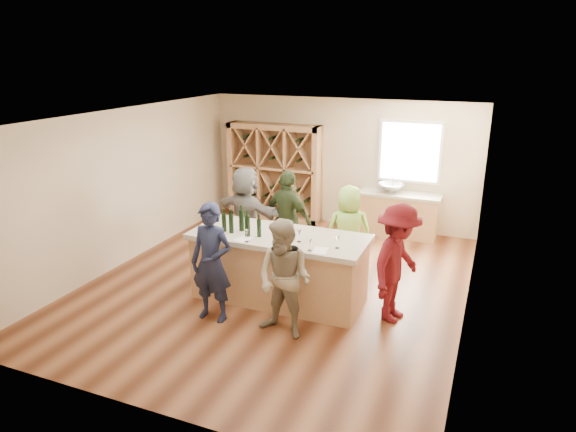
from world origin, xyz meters
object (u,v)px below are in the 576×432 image
at_px(person_near_right, 284,279).
at_px(tasting_counter_base, 279,269).
at_px(sink, 391,188).
at_px(person_server, 397,263).
at_px(wine_rack, 274,172).
at_px(wine_bottle_b, 231,224).
at_px(person_far_right, 348,232).
at_px(wine_bottle_a, 224,222).
at_px(wine_bottle_c, 242,220).
at_px(wine_bottle_d, 247,226).
at_px(person_far_mid, 288,219).
at_px(person_far_left, 246,214).
at_px(wine_bottle_e, 259,228).
at_px(person_near_left, 212,263).

bearing_deg(person_near_right, tasting_counter_base, 126.33).
bearing_deg(sink, person_server, -76.98).
height_order(wine_rack, tasting_counter_base, wine_rack).
distance_m(wine_bottle_b, person_far_right, 2.10).
height_order(wine_rack, wine_bottle_a, wine_rack).
xyz_separation_m(wine_bottle_c, wine_bottle_d, (0.20, -0.20, 0.00)).
bearing_deg(wine_rack, tasting_counter_base, -65.23).
bearing_deg(wine_bottle_a, person_far_mid, 72.19).
relative_size(wine_bottle_c, person_far_mid, 0.19).
bearing_deg(person_far_right, sink, -118.10).
height_order(person_near_right, person_server, person_server).
height_order(person_near_right, person_far_left, person_far_left).
bearing_deg(wine_rack, person_far_right, -45.41).
distance_m(sink, wine_bottle_b, 4.25).
relative_size(tasting_counter_base, person_far_mid, 1.47).
bearing_deg(wine_bottle_e, person_near_left, -118.79).
bearing_deg(person_near_left, wine_bottle_e, 61.50).
height_order(tasting_counter_base, wine_bottle_e, wine_bottle_e).
relative_size(tasting_counter_base, person_far_right, 1.60).
xyz_separation_m(wine_rack, tasting_counter_base, (1.74, -3.78, -0.60)).
xyz_separation_m(tasting_counter_base, wine_bottle_a, (-0.85, -0.18, 0.73)).
distance_m(wine_bottle_b, person_server, 2.55).
distance_m(wine_rack, person_near_left, 4.84).
bearing_deg(person_far_left, person_far_right, -165.33).
bearing_deg(wine_rack, sink, -1.49).
xyz_separation_m(wine_bottle_e, person_near_left, (-0.40, -0.74, -0.34)).
xyz_separation_m(tasting_counter_base, person_near_right, (0.49, -0.96, 0.33)).
distance_m(person_near_right, person_far_right, 2.22).
height_order(person_near_left, person_near_right, person_near_left).
bearing_deg(wine_bottle_e, wine_bottle_a, 178.50).
distance_m(tasting_counter_base, person_far_right, 1.49).
xyz_separation_m(wine_rack, wine_bottle_b, (1.03, -3.98, 0.13)).
distance_m(wine_rack, wine_bottle_d, 4.24).
bearing_deg(wine_bottle_c, wine_bottle_d, -44.62).
height_order(sink, wine_bottle_a, wine_bottle_a).
xyz_separation_m(person_server, person_far_right, (-1.06, 1.20, -0.07)).
bearing_deg(person_server, sink, 26.91).
xyz_separation_m(wine_rack, wine_bottle_e, (1.50, -3.97, 0.11)).
bearing_deg(wine_bottle_e, wine_bottle_c, 158.81).
bearing_deg(wine_bottle_e, wine_bottle_b, -179.39).
height_order(wine_bottle_d, person_near_left, person_near_left).
bearing_deg(wine_bottle_b, wine_bottle_d, -9.45).
relative_size(wine_bottle_e, person_server, 0.15).
height_order(wine_bottle_e, person_far_mid, person_far_mid).
height_order(sink, person_server, person_server).
relative_size(sink, wine_bottle_d, 1.63).
distance_m(wine_bottle_c, person_near_right, 1.48).
relative_size(wine_rack, sink, 4.06).
bearing_deg(tasting_counter_base, wine_bottle_b, -164.23).
height_order(wine_bottle_a, person_far_mid, person_far_mid).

